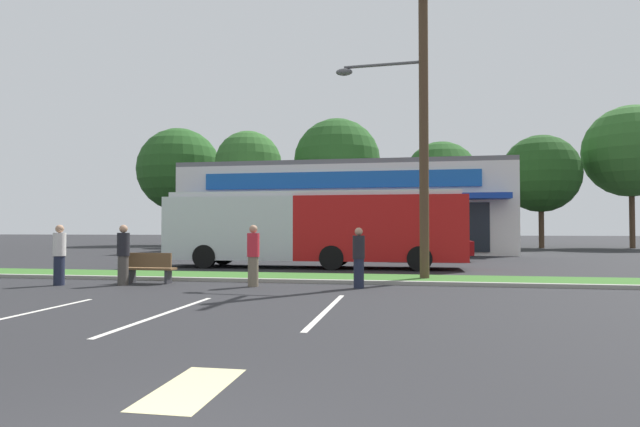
# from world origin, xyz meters

# --- Properties ---
(grass_median) EXTENTS (56.00, 2.20, 0.12)m
(grass_median) POSITION_xyz_m (0.00, 14.00, 0.06)
(grass_median) COLOR #386B28
(grass_median) RESTS_ON ground_plane
(curb_lip) EXTENTS (56.00, 0.24, 0.12)m
(curb_lip) POSITION_xyz_m (0.00, 12.78, 0.06)
(curb_lip) COLOR #99968C
(curb_lip) RESTS_ON ground_plane
(parking_stripe_0) EXTENTS (0.12, 4.80, 0.01)m
(parking_stripe_0) POSITION_xyz_m (-5.67, 5.88, 0.00)
(parking_stripe_0) COLOR silver
(parking_stripe_0) RESTS_ON ground_plane
(parking_stripe_1) EXTENTS (0.12, 4.80, 0.01)m
(parking_stripe_1) POSITION_xyz_m (-2.95, 6.57, 0.00)
(parking_stripe_1) COLOR silver
(parking_stripe_1) RESTS_ON ground_plane
(parking_stripe_2) EXTENTS (0.12, 4.80, 0.01)m
(parking_stripe_2) POSITION_xyz_m (0.18, 7.64, 0.00)
(parking_stripe_2) COLOR silver
(parking_stripe_2) RESTS_ON ground_plane
(lot_arrow) EXTENTS (0.70, 1.60, 0.01)m
(lot_arrow) POSITION_xyz_m (-0.39, 2.12, 0.00)
(lot_arrow) COLOR beige
(lot_arrow) RESTS_ON ground_plane
(storefront_building) EXTENTS (22.25, 13.21, 6.15)m
(storefront_building) POSITION_xyz_m (-2.75, 35.94, 3.08)
(storefront_building) COLOR silver
(storefront_building) RESTS_ON ground_plane
(tree_far_left) EXTENTS (8.20, 8.20, 11.63)m
(tree_far_left) POSITION_xyz_m (-20.90, 45.64, 7.52)
(tree_far_left) COLOR #473323
(tree_far_left) RESTS_ON ground_plane
(tree_left) EXTENTS (6.23, 6.23, 10.76)m
(tree_left) POSITION_xyz_m (-13.11, 43.69, 7.63)
(tree_left) COLOR #473323
(tree_left) RESTS_ON ground_plane
(tree_mid_left) EXTENTS (8.26, 8.26, 12.19)m
(tree_mid_left) POSITION_xyz_m (-5.14, 46.45, 8.05)
(tree_mid_left) COLOR #473323
(tree_mid_left) RESTS_ON ground_plane
(tree_mid) EXTENTS (6.71, 6.71, 9.44)m
(tree_mid) POSITION_xyz_m (4.50, 44.77, 6.08)
(tree_mid) COLOR #473323
(tree_mid) RESTS_ON ground_plane
(tree_mid_right) EXTENTS (6.55, 6.55, 9.61)m
(tree_mid_right) POSITION_xyz_m (12.72, 43.80, 6.32)
(tree_mid_right) COLOR #473323
(tree_mid_right) RESTS_ON ground_plane
(tree_right) EXTENTS (7.76, 7.76, 12.12)m
(tree_right) POSITION_xyz_m (20.27, 45.05, 8.23)
(tree_right) COLOR #473323
(tree_right) RESTS_ON ground_plane
(utility_pole) EXTENTS (3.03, 2.40, 9.82)m
(utility_pole) POSITION_xyz_m (2.17, 13.88, 5.25)
(utility_pole) COLOR #4C3826
(utility_pole) RESTS_ON ground_plane
(city_bus) EXTENTS (12.87, 2.79, 3.25)m
(city_bus) POSITION_xyz_m (-2.28, 19.11, 1.77)
(city_bus) COLOR #B71414
(city_bus) RESTS_ON ground_plane
(bus_stop_bench) EXTENTS (1.60, 0.45, 0.95)m
(bus_stop_bench) POSITION_xyz_m (-6.09, 11.87, 0.50)
(bus_stop_bench) COLOR brown
(bus_stop_bench) RESTS_ON ground_plane
(car_1) EXTENTS (4.44, 1.89, 1.56)m
(car_1) POSITION_xyz_m (2.70, 24.67, 0.80)
(car_1) COLOR maroon
(car_1) RESTS_ON ground_plane
(pedestrian_near_bench) EXTENTS (0.36, 0.36, 1.80)m
(pedestrian_near_bench) POSITION_xyz_m (-2.65, 11.59, 0.91)
(pedestrian_near_bench) COLOR #726651
(pedestrian_near_bench) RESTS_ON ground_plane
(pedestrian_by_pole) EXTENTS (0.36, 0.36, 1.81)m
(pedestrian_by_pole) POSITION_xyz_m (-8.47, 10.93, 0.91)
(pedestrian_by_pole) COLOR #1E2338
(pedestrian_by_pole) RESTS_ON ground_plane
(pedestrian_mid) EXTENTS (0.35, 0.35, 1.72)m
(pedestrian_mid) POSITION_xyz_m (0.43, 11.73, 0.87)
(pedestrian_mid) COLOR #1E2338
(pedestrian_mid) RESTS_ON ground_plane
(pedestrian_far) EXTENTS (0.36, 0.36, 1.81)m
(pedestrian_far) POSITION_xyz_m (-6.60, 11.28, 0.91)
(pedestrian_far) COLOR #47423D
(pedestrian_far) RESTS_ON ground_plane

